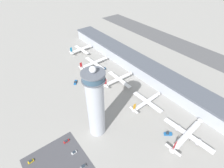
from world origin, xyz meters
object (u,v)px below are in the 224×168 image
at_px(airplane_gate_charlie, 119,79).
at_px(service_truck_baggage, 103,69).
at_px(car_blue_compact, 83,167).
at_px(airplane_gate_delta, 147,102).
at_px(service_truck_catering, 75,82).
at_px(car_silver_sedan, 74,152).
at_px(service_truck_fuel, 168,134).
at_px(control_tower, 96,104).
at_px(airplane_gate_bravo, 94,63).
at_px(airplane_gate_echo, 187,135).
at_px(car_white_wagon, 66,141).
at_px(car_grey_coupe, 31,161).
at_px(airplane_gate_alpha, 81,49).

xyz_separation_m(airplane_gate_charlie, service_truck_baggage, (-31.56, 1.40, -3.48)).
bearing_deg(car_blue_compact, airplane_gate_delta, 100.98).
xyz_separation_m(airplane_gate_charlie, service_truck_catering, (-28.46, -38.85, -3.56)).
bearing_deg(service_truck_baggage, service_truck_catering, -85.61).
relative_size(airplane_gate_charlie, service_truck_catering, 5.00).
distance_m(airplane_gate_charlie, airplane_gate_delta, 43.60).
xyz_separation_m(service_truck_catering, car_silver_sedan, (74.03, -40.90, -0.32)).
distance_m(airplane_gate_charlie, service_truck_fuel, 78.59).
xyz_separation_m(control_tower, airplane_gate_bravo, (-84.65, 51.57, -26.05)).
height_order(airplane_gate_echo, car_blue_compact, airplane_gate_echo).
bearing_deg(airplane_gate_bravo, car_blue_compact, -36.36).
relative_size(control_tower, car_white_wagon, 13.29).
bearing_deg(car_grey_coupe, airplane_gate_delta, 84.26).
xyz_separation_m(control_tower, airplane_gate_echo, (49.20, 51.23, -25.80)).
height_order(airplane_gate_delta, airplane_gate_echo, airplane_gate_echo).
distance_m(airplane_gate_bravo, service_truck_fuel, 123.35).
distance_m(airplane_gate_delta, service_truck_fuel, 35.84).
distance_m(service_truck_baggage, car_white_wagon, 104.24).
bearing_deg(airplane_gate_echo, car_white_wagon, -125.63).
bearing_deg(car_silver_sedan, airplane_gate_alpha, 148.27).
xyz_separation_m(airplane_gate_echo, service_truck_baggage, (-120.00, 4.78, -3.58)).
relative_size(airplane_gate_alpha, car_white_wagon, 7.02).
bearing_deg(airplane_gate_charlie, airplane_gate_bravo, -176.17).
height_order(airplane_gate_bravo, car_blue_compact, airplane_gate_bravo).
xyz_separation_m(service_truck_fuel, car_white_wagon, (-44.07, -67.86, -0.39)).
distance_m(airplane_gate_delta, car_blue_compact, 80.05).
xyz_separation_m(control_tower, service_truck_baggage, (-70.80, 56.01, -29.38)).
bearing_deg(car_grey_coupe, car_silver_sedan, 65.31).
bearing_deg(car_grey_coupe, airplane_gate_echo, 61.87).
height_order(airplane_gate_alpha, airplane_gate_charlie, airplane_gate_alpha).
height_order(airplane_gate_bravo, service_truck_baggage, airplane_gate_bravo).
height_order(airplane_gate_alpha, airplane_gate_bravo, airplane_gate_alpha).
bearing_deg(airplane_gate_alpha, car_silver_sedan, -31.73).
distance_m(service_truck_fuel, service_truck_baggage, 109.96).
bearing_deg(car_silver_sedan, airplane_gate_charlie, 119.74).
xyz_separation_m(service_truck_fuel, car_blue_compact, (-18.75, -67.58, -0.35)).
bearing_deg(airplane_gate_delta, airplane_gate_alpha, 178.41).
xyz_separation_m(airplane_gate_charlie, car_white_wagon, (33.49, -80.05, -3.84)).
xyz_separation_m(airplane_gate_alpha, airplane_gate_charlie, (87.23, -2.36, 0.23)).
xyz_separation_m(airplane_gate_alpha, car_blue_compact, (146.04, -82.13, -3.57)).
bearing_deg(car_blue_compact, service_truck_fuel, 74.49).
bearing_deg(airplane_gate_bravo, service_truck_catering, -64.68).
distance_m(airplane_gate_charlie, car_grey_coupe, 112.23).
distance_m(airplane_gate_charlie, service_truck_baggage, 31.78).
distance_m(airplane_gate_alpha, airplane_gate_echo, 175.77).
distance_m(airplane_gate_charlie, service_truck_catering, 48.29).
height_order(airplane_gate_bravo, airplane_gate_charlie, airplane_gate_charlie).
bearing_deg(car_white_wagon, car_silver_sedan, 1.44).
bearing_deg(service_truck_baggage, control_tower, -38.35).
bearing_deg(car_blue_compact, car_silver_sedan, 179.90).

